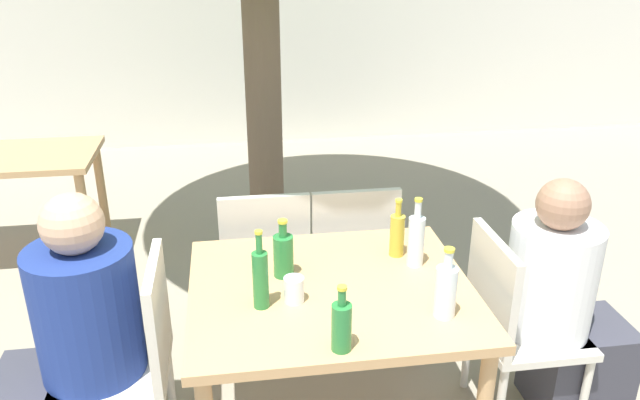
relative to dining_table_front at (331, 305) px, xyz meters
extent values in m
cube|color=white|center=(0.00, 4.31, 0.75)|extent=(10.00, 0.08, 2.80)
cylinder|color=brown|center=(-0.15, 1.56, 0.33)|extent=(0.22, 0.22, 1.96)
cube|color=tan|center=(0.00, 0.00, 0.07)|extent=(1.13, 0.96, 0.04)
cylinder|color=tan|center=(-0.50, 0.42, -0.30)|extent=(0.06, 0.06, 0.69)
cylinder|color=tan|center=(0.50, 0.42, -0.30)|extent=(0.06, 0.06, 0.69)
cylinder|color=tan|center=(-1.30, 1.63, -0.30)|extent=(0.06, 0.06, 0.69)
cylinder|color=tan|center=(-1.30, 2.19, -0.30)|extent=(0.06, 0.06, 0.69)
cube|color=beige|center=(-0.88, 0.00, -0.22)|extent=(0.44, 0.44, 0.04)
cube|color=beige|center=(-0.68, 0.00, 0.02)|extent=(0.04, 0.44, 0.45)
cylinder|color=beige|center=(-1.07, 0.19, -0.44)|extent=(0.04, 0.04, 0.41)
cylinder|color=beige|center=(-0.69, 0.19, -0.44)|extent=(0.04, 0.04, 0.41)
cube|color=beige|center=(0.88, 0.00, -0.22)|extent=(0.44, 0.44, 0.04)
cube|color=beige|center=(0.68, 0.00, 0.02)|extent=(0.04, 0.44, 0.45)
cylinder|color=beige|center=(1.07, -0.19, -0.44)|extent=(0.04, 0.04, 0.41)
cylinder|color=beige|center=(1.07, 0.19, -0.44)|extent=(0.04, 0.04, 0.41)
cylinder|color=beige|center=(0.69, 0.19, -0.44)|extent=(0.04, 0.04, 0.41)
cube|color=beige|center=(-0.23, 0.80, -0.22)|extent=(0.44, 0.44, 0.04)
cube|color=beige|center=(-0.23, 0.60, 0.02)|extent=(0.44, 0.04, 0.45)
cylinder|color=beige|center=(-0.04, 0.99, -0.44)|extent=(0.04, 0.04, 0.41)
cylinder|color=beige|center=(-0.42, 0.99, -0.44)|extent=(0.04, 0.04, 0.41)
cylinder|color=beige|center=(-0.04, 0.61, -0.44)|extent=(0.04, 0.04, 0.41)
cylinder|color=beige|center=(-0.42, 0.61, -0.44)|extent=(0.04, 0.04, 0.41)
cube|color=beige|center=(0.23, 0.80, -0.22)|extent=(0.44, 0.44, 0.04)
cube|color=beige|center=(0.23, 0.60, 0.02)|extent=(0.44, 0.04, 0.45)
cylinder|color=beige|center=(0.42, 0.99, -0.44)|extent=(0.04, 0.04, 0.41)
cylinder|color=beige|center=(0.04, 0.99, -0.44)|extent=(0.04, 0.04, 0.41)
cylinder|color=beige|center=(0.42, 0.61, -0.44)|extent=(0.04, 0.04, 0.41)
cylinder|color=beige|center=(0.04, 0.61, -0.44)|extent=(0.04, 0.04, 0.41)
cylinder|color=navy|center=(-0.94, 0.00, 0.06)|extent=(0.40, 0.40, 0.53)
sphere|color=tan|center=(-0.94, 0.00, 0.43)|extent=(0.23, 0.23, 0.23)
cube|color=#383842|center=(1.14, 0.00, -0.42)|extent=(0.40, 0.34, 0.44)
cylinder|color=white|center=(0.94, 0.00, 0.04)|extent=(0.37, 0.37, 0.49)
sphere|color=#936B51|center=(0.94, 0.00, 0.39)|extent=(0.21, 0.21, 0.21)
cylinder|color=silver|center=(0.38, 0.13, 0.20)|extent=(0.07, 0.07, 0.22)
cylinder|color=silver|center=(0.38, 0.13, 0.34)|extent=(0.03, 0.03, 0.08)
cylinder|color=gold|center=(0.38, 0.13, 0.39)|extent=(0.03, 0.03, 0.01)
cylinder|color=#287A38|center=(-0.28, -0.10, 0.20)|extent=(0.06, 0.06, 0.23)
cylinder|color=#287A38|center=(-0.28, -0.10, 0.35)|extent=(0.02, 0.02, 0.08)
cylinder|color=gold|center=(-0.28, -0.10, 0.40)|extent=(0.03, 0.03, 0.01)
cylinder|color=#287A38|center=(-0.18, 0.12, 0.18)|extent=(0.08, 0.08, 0.18)
cylinder|color=#287A38|center=(-0.18, 0.12, 0.30)|extent=(0.03, 0.03, 0.06)
cylinder|color=gold|center=(-0.18, 0.12, 0.33)|extent=(0.04, 0.04, 0.01)
cylinder|color=#287A38|center=(-0.03, -0.41, 0.18)|extent=(0.07, 0.07, 0.17)
cylinder|color=#287A38|center=(-0.03, -0.41, 0.29)|extent=(0.03, 0.03, 0.06)
cylinder|color=gold|center=(-0.03, -0.41, 0.33)|extent=(0.03, 0.03, 0.01)
cylinder|color=silver|center=(0.38, -0.26, 0.19)|extent=(0.08, 0.08, 0.20)
cylinder|color=silver|center=(0.38, -0.26, 0.32)|extent=(0.03, 0.03, 0.07)
cylinder|color=gold|center=(0.38, -0.26, 0.36)|extent=(0.04, 0.04, 0.01)
cylinder|color=gold|center=(0.33, 0.22, 0.18)|extent=(0.06, 0.06, 0.19)
cylinder|color=gold|center=(0.33, 0.22, 0.31)|extent=(0.03, 0.03, 0.07)
cylinder|color=gold|center=(0.33, 0.22, 0.35)|extent=(0.03, 0.03, 0.01)
cylinder|color=white|center=(-0.16, -0.08, 0.14)|extent=(0.08, 0.08, 0.10)
cylinder|color=silver|center=(0.43, 0.29, 0.14)|extent=(0.06, 0.06, 0.11)
camera|label=1|loc=(-0.36, -2.13, 1.38)|focal=35.00mm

